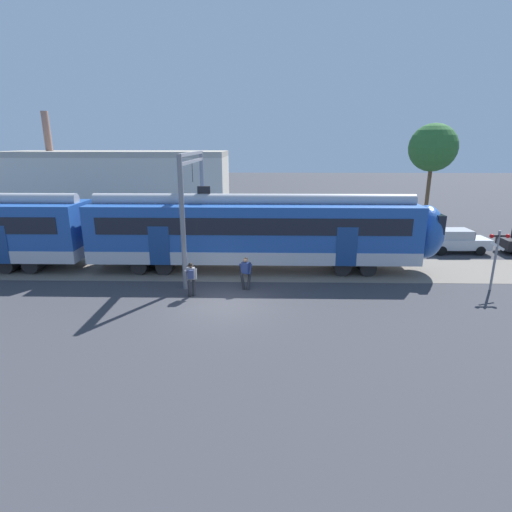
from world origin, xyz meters
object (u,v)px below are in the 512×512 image
(pedestrian_grey, at_px, (191,277))
(commuter_train, at_px, (103,230))
(pedestrian_navy, at_px, (246,271))
(crossing_signal, at_px, (497,251))
(parked_car_silver, at_px, (456,241))

(pedestrian_grey, bearing_deg, commuter_train, 143.35)
(pedestrian_navy, bearing_deg, pedestrian_grey, -158.89)
(pedestrian_grey, xyz_separation_m, pedestrian_navy, (2.52, 0.97, 0.00))
(pedestrian_grey, height_order, crossing_signal, crossing_signal)
(commuter_train, relative_size, pedestrian_navy, 22.83)
(commuter_train, bearing_deg, crossing_signal, -8.70)
(pedestrian_navy, relative_size, crossing_signal, 0.56)
(parked_car_silver, xyz_separation_m, crossing_signal, (-1.46, -7.10, 1.23))
(pedestrian_grey, relative_size, parked_car_silver, 0.41)
(pedestrian_navy, xyz_separation_m, crossing_signal, (12.06, 0.18, 1.02))
(commuter_train, bearing_deg, pedestrian_navy, -21.72)
(parked_car_silver, distance_m, crossing_signal, 7.36)
(crossing_signal, bearing_deg, commuter_train, 171.30)
(commuter_train, distance_m, pedestrian_grey, 7.25)
(parked_car_silver, height_order, crossing_signal, crossing_signal)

